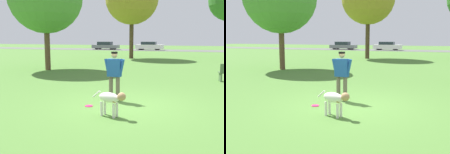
# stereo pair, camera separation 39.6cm
# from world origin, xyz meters

# --- Properties ---
(ground_plane) EXTENTS (120.00, 120.00, 0.00)m
(ground_plane) POSITION_xyz_m (0.00, 0.00, 0.00)
(ground_plane) COLOR #4C7A33
(far_road_strip) EXTENTS (120.00, 6.00, 0.01)m
(far_road_strip) POSITION_xyz_m (0.00, 34.63, 0.01)
(far_road_strip) COLOR #5B5B59
(far_road_strip) RESTS_ON ground_plane
(person) EXTENTS (0.69, 0.24, 1.58)m
(person) POSITION_xyz_m (-0.46, 0.45, 0.93)
(person) COLOR #665B4C
(person) RESTS_ON ground_plane
(dog) EXTENTS (1.02, 0.46, 0.68)m
(dog) POSITION_xyz_m (-0.00, -1.23, 0.47)
(dog) COLOR silver
(dog) RESTS_ON ground_plane
(frisbee) EXTENTS (0.23, 0.23, 0.02)m
(frisbee) POSITION_xyz_m (-0.96, -0.46, 0.01)
(frisbee) COLOR #E52366
(frisbee) RESTS_ON ground_plane
(parked_car_grey) EXTENTS (4.43, 1.81, 1.32)m
(parked_car_grey) POSITION_xyz_m (-13.14, 34.40, 0.65)
(parked_car_grey) COLOR slate
(parked_car_grey) RESTS_ON ground_plane
(parked_car_white) EXTENTS (4.43, 1.91, 1.34)m
(parked_car_white) POSITION_xyz_m (-5.78, 35.03, 0.66)
(parked_car_white) COLOR white
(parked_car_white) RESTS_ON ground_plane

